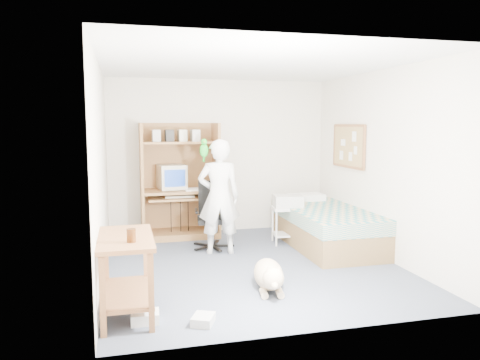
% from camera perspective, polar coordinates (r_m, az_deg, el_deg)
% --- Properties ---
extents(floor, '(4.00, 4.00, 0.00)m').
position_cam_1_polar(floor, '(6.06, 1.41, -10.30)').
color(floor, '#404757').
rests_on(floor, ground).
extents(wall_back, '(3.60, 0.02, 2.50)m').
position_cam_1_polar(wall_back, '(7.75, -2.51, 2.90)').
color(wall_back, silver).
rests_on(wall_back, floor).
extents(wall_right, '(0.02, 4.00, 2.50)m').
position_cam_1_polar(wall_right, '(6.53, 16.87, 1.85)').
color(wall_right, silver).
rests_on(wall_right, floor).
extents(wall_left, '(0.02, 4.00, 2.50)m').
position_cam_1_polar(wall_left, '(5.61, -16.58, 1.07)').
color(wall_left, silver).
rests_on(wall_left, floor).
extents(ceiling, '(3.60, 4.00, 0.02)m').
position_cam_1_polar(ceiling, '(5.83, 1.49, 13.88)').
color(ceiling, white).
rests_on(ceiling, wall_back).
extents(computer_hutch, '(1.20, 0.63, 1.80)m').
position_cam_1_polar(computer_hutch, '(7.43, -7.39, -0.66)').
color(computer_hutch, brown).
rests_on(computer_hutch, floor).
extents(bed, '(1.02, 2.02, 0.66)m').
position_cam_1_polar(bed, '(6.98, 10.44, -5.65)').
color(bed, brown).
rests_on(bed, floor).
extents(side_desk, '(0.50, 1.00, 0.75)m').
position_cam_1_polar(side_desk, '(4.56, -13.70, -9.83)').
color(side_desk, brown).
rests_on(side_desk, floor).
extents(corkboard, '(0.04, 0.94, 0.66)m').
position_cam_1_polar(corkboard, '(7.28, 13.10, 4.04)').
color(corkboard, '#9A7A45').
rests_on(corkboard, wall_right).
extents(office_chair, '(0.54, 0.54, 0.95)m').
position_cam_1_polar(office_chair, '(6.79, -3.43, -5.44)').
color(office_chair, black).
rests_on(office_chair, floor).
extents(person, '(0.62, 0.45, 1.58)m').
position_cam_1_polar(person, '(6.43, -2.57, -2.05)').
color(person, white).
rests_on(person, floor).
extents(parrot, '(0.12, 0.20, 0.32)m').
position_cam_1_polar(parrot, '(6.34, -4.41, 3.78)').
color(parrot, '#138413').
rests_on(parrot, person).
extents(dog, '(0.43, 0.98, 0.37)m').
position_cam_1_polar(dog, '(5.18, 3.57, -11.44)').
color(dog, beige).
rests_on(dog, floor).
extents(printer_cart, '(0.50, 0.43, 0.55)m').
position_cam_1_polar(printer_cart, '(7.06, 5.85, -4.79)').
color(printer_cart, silver).
rests_on(printer_cart, floor).
extents(printer, '(0.46, 0.37, 0.18)m').
position_cam_1_polar(printer, '(7.00, 5.87, -2.59)').
color(printer, '#B7B6B1').
rests_on(printer, printer_cart).
extents(crt_monitor, '(0.45, 0.47, 0.38)m').
position_cam_1_polar(crt_monitor, '(7.40, -8.32, 0.39)').
color(crt_monitor, beige).
rests_on(crt_monitor, computer_hutch).
extents(keyboard, '(0.45, 0.16, 0.03)m').
position_cam_1_polar(keyboard, '(7.29, -7.38, -2.00)').
color(keyboard, beige).
rests_on(keyboard, computer_hutch).
extents(pencil_cup, '(0.08, 0.08, 0.12)m').
position_cam_1_polar(pencil_cup, '(7.39, -4.35, -0.66)').
color(pencil_cup, gold).
rests_on(pencil_cup, computer_hutch).
extents(drink_glass, '(0.08, 0.08, 0.12)m').
position_cam_1_polar(drink_glass, '(4.26, -13.12, -6.61)').
color(drink_glass, '#3F1F0A').
rests_on(drink_glass, side_desk).
extents(floor_box_a, '(0.26, 0.21, 0.10)m').
position_cam_1_polar(floor_box_a, '(4.49, -11.49, -16.07)').
color(floor_box_a, white).
rests_on(floor_box_a, floor).
extents(floor_box_b, '(0.26, 0.28, 0.08)m').
position_cam_1_polar(floor_box_b, '(4.40, -4.51, -16.61)').
color(floor_box_b, beige).
rests_on(floor_box_b, floor).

